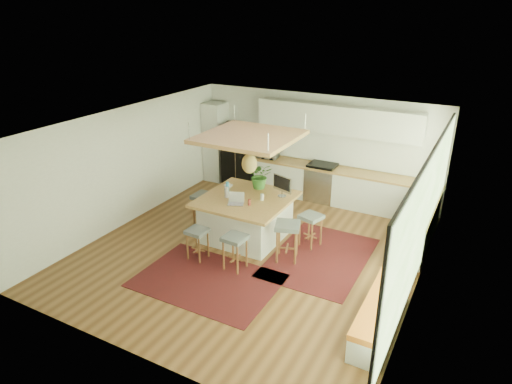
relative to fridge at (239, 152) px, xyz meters
The scene contains 35 objects.
floor 3.97m from the fridge, 55.52° to the right, with size 7.00×7.00×0.00m, color #4F2F16.
ceiling 4.25m from the fridge, 55.52° to the right, with size 7.00×7.00×0.00m, color white.
wall_back 2.25m from the fridge, ahead, with size 6.50×6.50×0.00m, color beige.
wall_front 7.05m from the fridge, 71.88° to the right, with size 6.50×6.50×0.00m, color beige.
wall_left 3.38m from the fridge, 108.45° to the right, with size 7.00×7.00×0.00m, color beige.
wall_right 6.32m from the fridge, 30.36° to the right, with size 7.00×7.00×0.00m, color beige.
window_wall 6.29m from the fridge, 30.50° to the right, with size 0.10×6.20×2.60m, color black, non-canonical shape.
pantry 0.79m from the fridge, behind, with size 0.55×0.60×2.25m, color beige.
back_counter_base 2.78m from the fridge, ahead, with size 4.20×0.60×0.88m, color beige.
back_counter_top 2.74m from the fridge, ahead, with size 4.24×0.64×0.05m, color olive.
backsplash 2.79m from the fridge, ahead, with size 4.20×0.02×0.80m, color white.
upper_cabinets 3.00m from the fridge, ahead, with size 4.20×0.34×0.70m, color beige.
range 2.52m from the fridge, ahead, with size 0.76×0.62×1.00m, color #A5A5AA, non-canonical shape.
right_counter_base 5.28m from the fridge, 13.04° to the right, with size 0.60×2.50×0.88m, color beige.
right_counter_top 5.25m from the fridge, 13.04° to the right, with size 0.64×2.54×0.05m, color olive.
window_bench 6.79m from the fridge, 40.48° to the right, with size 0.52×2.00×0.50m, color beige, non-canonical shape.
ceiling_panel 3.55m from the fridge, 55.87° to the right, with size 1.86×1.86×0.80m, color olive, non-canonical shape.
rug_near 5.07m from the fridge, 66.69° to the right, with size 2.60×1.80×0.01m, color black.
rug_right 4.59m from the fridge, 38.33° to the right, with size 1.80×2.60×0.01m, color black.
fridge is the anchor object (origin of this frame).
island 3.27m from the fridge, 57.04° to the right, with size 1.85×1.85×0.93m, color olive, non-canonical shape.
stool_near_left 4.26m from the fridge, 71.16° to the right, with size 0.39×0.39×0.65m, color #484F50, non-canonical shape.
stool_near_right 4.58m from the fridge, 60.78° to the right, with size 0.42×0.42×0.71m, color #484F50, non-canonical shape.
stool_right_front 4.37m from the fridge, 47.05° to the right, with size 0.47×0.47×0.80m, color #484F50, non-canonical shape.
stool_right_back 4.01m from the fridge, 37.49° to the right, with size 0.42×0.42×0.71m, color #484F50, non-canonical shape.
stool_left_side 2.83m from the fridge, 76.58° to the right, with size 0.46×0.46×0.78m, color #484F50, non-canonical shape.
laptop 3.56m from the fridge, 60.80° to the right, with size 0.33×0.35×0.25m, color #A5A5AA, non-canonical shape.
monitor 3.32m from the fridge, 43.40° to the right, with size 0.52×0.18×0.48m, color #A5A5AA, non-canonical shape.
microwave 0.96m from the fridge, ahead, with size 0.53×0.29×0.36m, color #A5A5AA.
island_plant 2.73m from the fridge, 49.62° to the right, with size 0.54×0.60×0.47m, color #1E4C19.
island_bowl 2.60m from the fridge, 65.08° to the right, with size 0.19×0.19×0.05m, color beige.
island_bottle_0 2.89m from the fridge, 65.16° to the right, with size 0.07×0.07×0.19m, color #379CDF.
island_bottle_1 3.18m from the fridge, 64.60° to the right, with size 0.07×0.07×0.19m, color silver.
island_bottle_2 3.63m from the fridge, 56.31° to the right, with size 0.07×0.07×0.19m, color brown.
island_bottle_3 3.40m from the fridge, 51.63° to the right, with size 0.07×0.07×0.19m, color beige.
Camera 1 is at (3.95, -7.23, 4.76)m, focal length 31.56 mm.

